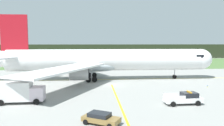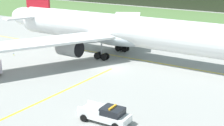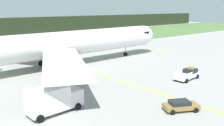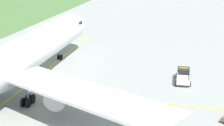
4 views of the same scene
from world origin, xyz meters
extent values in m
plane|color=gray|center=(0.00, 0.00, 0.00)|extent=(320.00, 320.00, 0.00)
cube|color=#4B6D39|center=(0.00, 48.33, 0.02)|extent=(320.00, 44.73, 0.04)
cube|color=yellow|center=(-1.37, 6.75, 0.00)|extent=(73.58, 2.53, 0.01)
cube|color=yellow|center=(0.37, -16.56, 0.00)|extent=(1.31, 33.20, 0.01)
cylinder|color=silver|center=(-1.37, 6.75, 4.83)|extent=(46.14, 6.55, 5.15)
ellipsoid|color=silver|center=(-25.90, 6.01, 5.22)|extent=(8.36, 4.11, 3.86)
ellipsoid|color=#AAB7BD|center=(-3.67, 6.68, 3.42)|extent=(13.25, 5.80, 2.83)
cube|color=silver|center=(-9.87, 18.95, 4.19)|extent=(16.21, 22.89, 0.35)
cylinder|color=#A7A7A7|center=(-7.39, 15.31, 2.83)|extent=(3.93, 2.82, 2.70)
cylinder|color=black|center=(-5.41, 15.37, 2.83)|extent=(0.20, 2.49, 2.49)
cube|color=silver|center=(-9.11, -5.94, 4.19)|extent=(15.14, 23.19, 0.35)
cylinder|color=#A7A7A7|center=(-6.86, -2.16, 2.83)|extent=(3.93, 2.82, 2.70)
cylinder|color=black|center=(-4.88, -2.10, 2.83)|extent=(0.20, 2.49, 2.49)
cube|color=silver|center=(-23.12, 9.90, 5.73)|extent=(4.90, 7.67, 0.28)
cube|color=silver|center=(-22.89, 2.29, 5.73)|extent=(4.54, 7.65, 0.28)
cylinder|color=gray|center=(-4.77, 10.00, 1.73)|extent=(0.28, 0.28, 2.26)
cylinder|color=black|center=(-4.06, 9.67, 0.60)|extent=(1.21, 0.34, 1.20)
cylinder|color=black|center=(-4.08, 10.37, 0.60)|extent=(1.21, 0.34, 1.20)
cylinder|color=black|center=(-5.46, 9.63, 0.60)|extent=(1.21, 0.34, 1.20)
cylinder|color=black|center=(-5.48, 10.33, 0.60)|extent=(1.21, 0.34, 1.20)
cylinder|color=gray|center=(-4.56, 3.30, 1.73)|extent=(0.28, 0.28, 2.26)
cylinder|color=black|center=(-3.87, 3.67, 0.60)|extent=(1.21, 0.34, 1.20)
cylinder|color=black|center=(-3.85, 2.98, 0.60)|extent=(1.21, 0.34, 1.20)
cylinder|color=black|center=(-5.27, 3.63, 0.60)|extent=(1.21, 0.34, 1.20)
cylinder|color=black|center=(-5.25, 2.93, 0.60)|extent=(1.21, 0.34, 1.20)
cube|color=silver|center=(9.63, -15.39, 0.73)|extent=(5.66, 2.38, 0.70)
cube|color=black|center=(10.62, -15.31, 1.43)|extent=(2.34, 1.96, 0.70)
cube|color=silver|center=(8.24, -14.57, 1.31)|extent=(2.65, 0.31, 0.45)
cube|color=silver|center=(8.38, -16.42, 1.31)|extent=(2.65, 0.31, 0.45)
cube|color=orange|center=(10.62, -15.31, 1.86)|extent=(0.31, 1.38, 0.16)
cylinder|color=black|center=(11.43, -14.25, 0.38)|extent=(0.78, 0.30, 0.76)
cylinder|color=black|center=(7.68, -14.54, 0.38)|extent=(0.78, 0.30, 0.76)
cylinder|color=black|center=(7.83, -16.53, 0.38)|extent=(0.78, 0.30, 0.76)
cylinder|color=yellow|center=(-19.04, -3.58, 0.16)|extent=(0.10, 0.10, 0.31)
sphere|color=blue|center=(-19.04, -3.58, 0.36)|extent=(0.12, 0.12, 0.12)
camera|label=1|loc=(-2.53, -46.83, 9.30)|focal=35.50mm
camera|label=2|loc=(28.05, -40.42, 15.62)|focal=53.08mm
camera|label=3|loc=(-27.04, -39.01, 12.32)|focal=40.02mm
camera|label=4|loc=(-46.54, -18.97, 19.77)|focal=61.87mm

